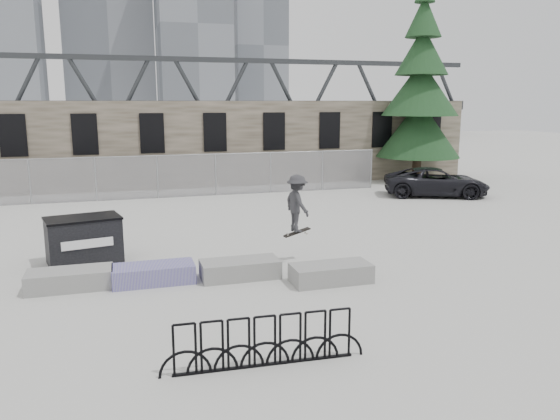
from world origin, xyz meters
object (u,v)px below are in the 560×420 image
object	(u,v)px
planter_center_right	(240,268)
planter_offset	(331,272)
dumpster	(84,240)
skateboarder	(297,203)
spruce_tree	(420,96)
planter_far_left	(70,278)
bike_rack	(265,342)
suv	(436,182)
planter_center_left	(154,273)

from	to	relation	value
planter_center_right	planter_offset	xyz separation A→B (m)	(2.11, -1.00, 0.00)
planter_center_right	planter_offset	world-z (taller)	same
dumpster	skateboarder	size ratio (longest dim) A/B	1.26
spruce_tree	planter_far_left	bearing A→B (deg)	-141.85
bike_rack	skateboarder	world-z (taller)	skateboarder
planter_far_left	planter_offset	bearing A→B (deg)	-12.39
dumpster	bike_rack	bearing A→B (deg)	-78.49
bike_rack	suv	world-z (taller)	suv
planter_center_left	dumpster	xyz separation A→B (m)	(-1.74, 2.36, 0.41)
planter_offset	dumpster	bearing A→B (deg)	149.11
planter_offset	spruce_tree	bearing A→B (deg)	53.24
planter_offset	skateboarder	world-z (taller)	skateboarder
bike_rack	planter_offset	bearing A→B (deg)	54.21
spruce_tree	skateboarder	distance (m)	17.79
planter_center_left	planter_offset	size ratio (longest dim) A/B	1.00
planter_center_left	dumpster	size ratio (longest dim) A/B	0.91
bike_rack	suv	size ratio (longest dim) A/B	0.73
planter_center_right	spruce_tree	distance (m)	20.05
planter_offset	bike_rack	distance (m)	4.70
suv	planter_center_right	bearing A→B (deg)	151.16
planter_offset	spruce_tree	distance (m)	19.47
planter_center_right	planter_far_left	bearing A→B (deg)	174.88
planter_offset	suv	size ratio (longest dim) A/B	0.41
skateboarder	planter_center_left	bearing A→B (deg)	89.43
planter_far_left	bike_rack	bearing A→B (deg)	-56.01
planter_offset	suv	world-z (taller)	suv
planter_center_left	skateboarder	xyz separation A→B (m)	(4.04, 0.79, 1.41)
dumpster	bike_rack	size ratio (longest dim) A/B	0.61
planter_offset	spruce_tree	size ratio (longest dim) A/B	0.17
dumpster	skateboarder	xyz separation A→B (m)	(5.77, -1.57, 1.01)
planter_offset	dumpster	size ratio (longest dim) A/B	0.91
planter_far_left	spruce_tree	world-z (taller)	spruce_tree
suv	skateboarder	bearing A→B (deg)	152.86
planter_center_right	dumpster	size ratio (longest dim) A/B	0.91
bike_rack	spruce_tree	xyz separation A→B (m)	(14.08, 18.99, 4.34)
planter_center_right	planter_center_left	bearing A→B (deg)	173.92
dumpster	suv	size ratio (longest dim) A/B	0.45
planter_far_left	dumpster	size ratio (longest dim) A/B	0.91
spruce_tree	planter_offset	bearing A→B (deg)	-126.76
spruce_tree	skateboarder	world-z (taller)	spruce_tree
planter_center_right	spruce_tree	xyz separation A→B (m)	(13.44, 14.18, 4.53)
planter_offset	skateboarder	distance (m)	2.48
planter_center_left	planter_center_right	size ratio (longest dim) A/B	1.00
planter_center_right	suv	distance (m)	15.10
planter_offset	bike_rack	size ratio (longest dim) A/B	0.56
skateboarder	suv	bearing A→B (deg)	-61.04
planter_offset	dumpster	xyz separation A→B (m)	(-6.00, 3.59, 0.41)
planter_far_left	dumpster	world-z (taller)	dumpster
planter_far_left	spruce_tree	xyz separation A→B (m)	(17.57, 13.81, 4.53)
planter_center_left	suv	size ratio (longest dim) A/B	0.41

